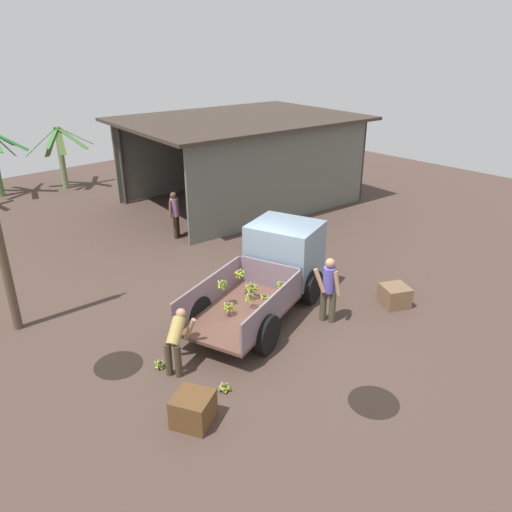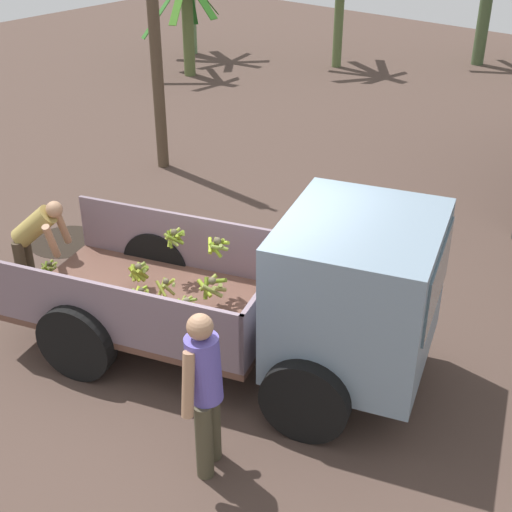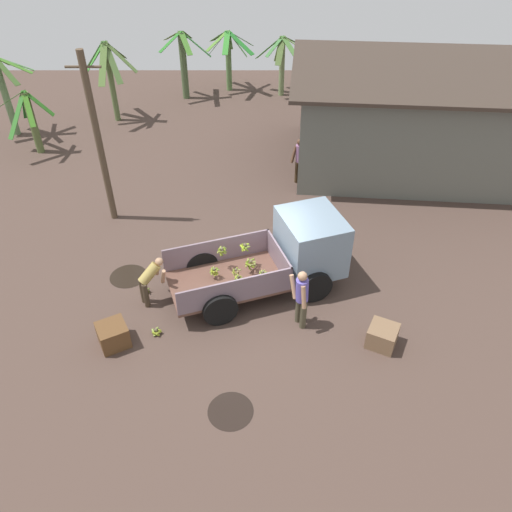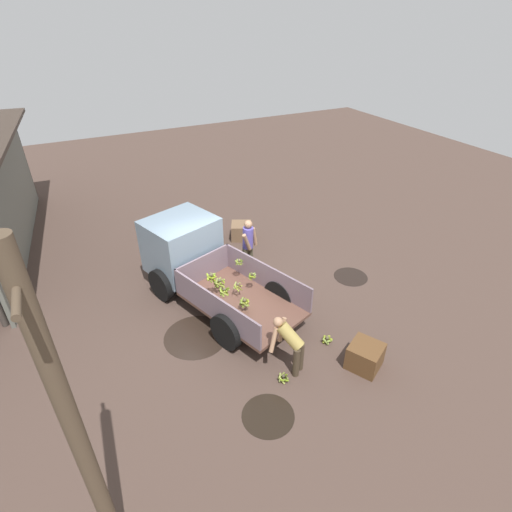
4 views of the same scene
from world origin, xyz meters
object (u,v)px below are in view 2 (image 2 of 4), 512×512
Objects in this scene: utility_pole at (153,15)px; person_worker_loading at (35,238)px; person_foreground_visitor at (204,387)px; banana_bunch_on_ground_1 at (50,267)px; cargo_truck at (311,295)px.

utility_pole reaches higher than person_worker_loading.
person_foreground_visitor is 3.86m from person_worker_loading.
banana_bunch_on_ground_1 is (-0.26, 0.29, -0.65)m from person_worker_loading.
person_worker_loading is 5.31× the size of banana_bunch_on_ground_1.
utility_pole is at bearing 114.26° from banana_bunch_on_ground_1.
banana_bunch_on_ground_1 is (-4.02, 1.13, -0.83)m from person_foreground_visitor.
person_worker_loading is at bearing -37.82° from person_foreground_visitor.
banana_bunch_on_ground_1 is at bearing 98.99° from person_worker_loading.
cargo_truck reaches higher than person_worker_loading.
utility_pole is at bearing 131.97° from cargo_truck.
cargo_truck reaches higher than banana_bunch_on_ground_1.
utility_pole reaches higher than banana_bunch_on_ground_1.
person_worker_loading is (-3.67, -0.83, -0.27)m from cargo_truck.
cargo_truck is 3.77m from person_worker_loading.
person_foreground_visitor is 4.26m from banana_bunch_on_ground_1.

